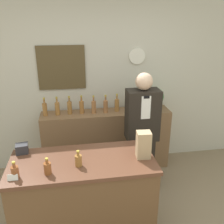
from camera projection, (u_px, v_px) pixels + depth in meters
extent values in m
cube|color=beige|center=(97.00, 81.00, 3.76)|extent=(5.20, 0.06, 2.70)
cube|color=#4F3F25|center=(62.00, 68.00, 3.56)|extent=(0.67, 0.02, 0.62)
cylinder|color=white|center=(137.00, 56.00, 3.67)|extent=(0.24, 0.03, 0.24)
cube|color=brown|center=(107.00, 140.00, 3.86)|extent=(1.92, 0.37, 0.94)
cube|color=brown|center=(84.00, 199.00, 2.65)|extent=(1.41, 0.63, 0.89)
cube|color=brown|center=(82.00, 162.00, 2.48)|extent=(1.44, 0.66, 0.04)
cylinder|color=#9E6B38|center=(148.00, 219.00, 2.55)|extent=(0.07, 0.07, 0.26)
cube|color=black|center=(140.00, 163.00, 3.42)|extent=(0.31, 0.25, 0.76)
cube|color=black|center=(142.00, 115.00, 3.17)|extent=(0.41, 0.25, 0.66)
cube|color=white|center=(146.00, 108.00, 3.00)|extent=(0.12, 0.01, 0.29)
cube|color=black|center=(147.00, 97.00, 2.95)|extent=(0.07, 0.01, 0.03)
sphere|color=#DBB293|center=(144.00, 81.00, 3.01)|extent=(0.21, 0.21, 0.21)
cylinder|color=#9E998E|center=(154.00, 107.00, 3.78)|extent=(0.18, 0.18, 0.09)
sphere|color=#2D6B2D|center=(154.00, 97.00, 3.72)|extent=(0.27, 0.27, 0.27)
cube|color=tan|center=(143.00, 145.00, 2.48)|extent=(0.15, 0.13, 0.28)
cube|color=white|center=(13.00, 178.00, 2.16)|extent=(0.09, 0.02, 0.06)
cube|color=#2D2D33|center=(22.00, 149.00, 2.59)|extent=(0.14, 0.12, 0.10)
cylinder|color=brown|center=(15.00, 172.00, 2.19)|extent=(0.07, 0.07, 0.11)
cylinder|color=brown|center=(14.00, 165.00, 2.16)|extent=(0.03, 0.03, 0.04)
cylinder|color=#B29933|center=(13.00, 162.00, 2.15)|extent=(0.03, 0.03, 0.01)
cylinder|color=brown|center=(48.00, 169.00, 2.24)|extent=(0.07, 0.07, 0.11)
cylinder|color=brown|center=(47.00, 161.00, 2.22)|extent=(0.03, 0.03, 0.04)
cylinder|color=#B29933|center=(47.00, 159.00, 2.21)|extent=(0.03, 0.03, 0.01)
cylinder|color=#9A6730|center=(78.00, 161.00, 2.37)|extent=(0.07, 0.07, 0.11)
cylinder|color=#9A6730|center=(78.00, 154.00, 2.34)|extent=(0.03, 0.03, 0.04)
cylinder|color=#B29933|center=(78.00, 151.00, 2.33)|extent=(0.03, 0.03, 0.01)
cylinder|color=#9A6532|center=(45.00, 110.00, 3.53)|extent=(0.07, 0.07, 0.18)
cylinder|color=#9A6532|center=(44.00, 101.00, 3.49)|extent=(0.03, 0.03, 0.06)
cylinder|color=#B29933|center=(44.00, 98.00, 3.47)|extent=(0.03, 0.03, 0.02)
cylinder|color=#A26B34|center=(57.00, 109.00, 3.56)|extent=(0.07, 0.07, 0.18)
cylinder|color=#A26B34|center=(57.00, 101.00, 3.52)|extent=(0.03, 0.03, 0.06)
cylinder|color=#B29933|center=(56.00, 98.00, 3.50)|extent=(0.03, 0.03, 0.02)
cylinder|color=olive|center=(70.00, 108.00, 3.60)|extent=(0.07, 0.07, 0.18)
cylinder|color=olive|center=(69.00, 100.00, 3.55)|extent=(0.03, 0.03, 0.06)
cylinder|color=#B29933|center=(69.00, 97.00, 3.54)|extent=(0.03, 0.03, 0.02)
cylinder|color=#9F6632|center=(82.00, 107.00, 3.62)|extent=(0.07, 0.07, 0.18)
cylinder|color=#9F6632|center=(81.00, 99.00, 3.58)|extent=(0.03, 0.03, 0.06)
cylinder|color=#B29933|center=(81.00, 96.00, 3.56)|extent=(0.03, 0.03, 0.02)
cylinder|color=#A56A3E|center=(94.00, 107.00, 3.63)|extent=(0.07, 0.07, 0.18)
cylinder|color=#A56A3E|center=(94.00, 99.00, 3.58)|extent=(0.03, 0.03, 0.06)
cylinder|color=#B29933|center=(93.00, 96.00, 3.57)|extent=(0.03, 0.03, 0.02)
cylinder|color=#A1683F|center=(106.00, 107.00, 3.65)|extent=(0.07, 0.07, 0.18)
cylinder|color=#A1683F|center=(106.00, 99.00, 3.60)|extent=(0.03, 0.03, 0.06)
cylinder|color=#B29933|center=(105.00, 96.00, 3.59)|extent=(0.03, 0.03, 0.02)
cylinder|color=#A46E37|center=(117.00, 105.00, 3.70)|extent=(0.07, 0.07, 0.18)
cylinder|color=#A46E37|center=(117.00, 97.00, 3.66)|extent=(0.03, 0.03, 0.06)
cylinder|color=#B29933|center=(117.00, 95.00, 3.64)|extent=(0.03, 0.03, 0.02)
cylinder|color=#A26B3A|center=(128.00, 105.00, 3.73)|extent=(0.07, 0.07, 0.18)
cylinder|color=#A26B3A|center=(128.00, 97.00, 3.69)|extent=(0.03, 0.03, 0.06)
cylinder|color=#B29933|center=(128.00, 94.00, 3.67)|extent=(0.03, 0.03, 0.02)
cylinder|color=#A2713D|center=(140.00, 104.00, 3.74)|extent=(0.07, 0.07, 0.18)
cylinder|color=#A2713D|center=(140.00, 97.00, 3.69)|extent=(0.03, 0.03, 0.06)
cylinder|color=#B29933|center=(140.00, 94.00, 3.68)|extent=(0.03, 0.03, 0.02)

